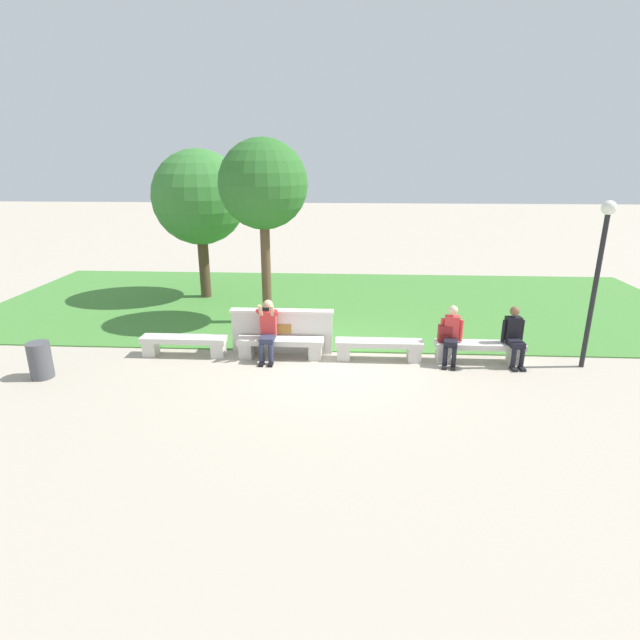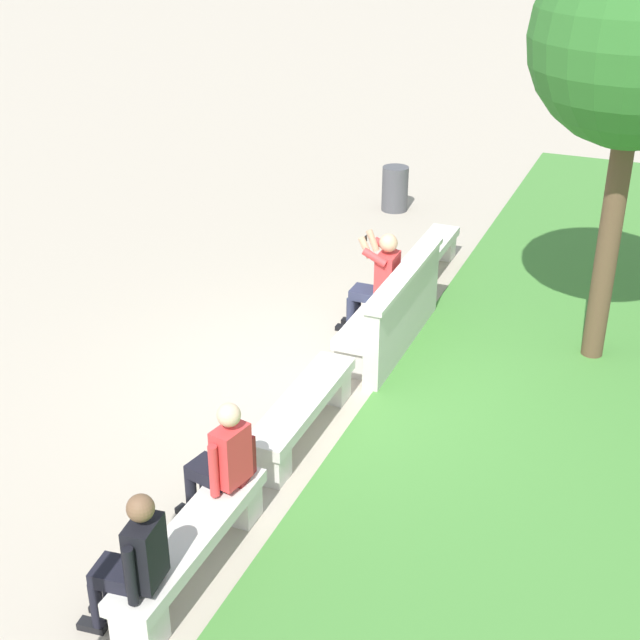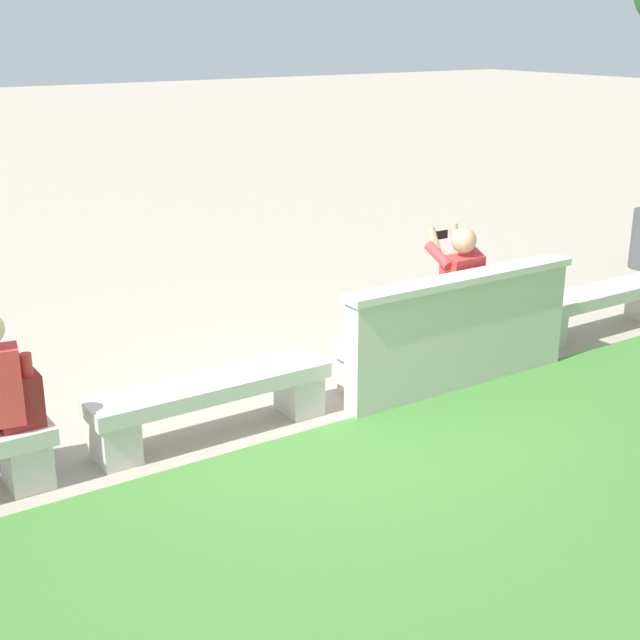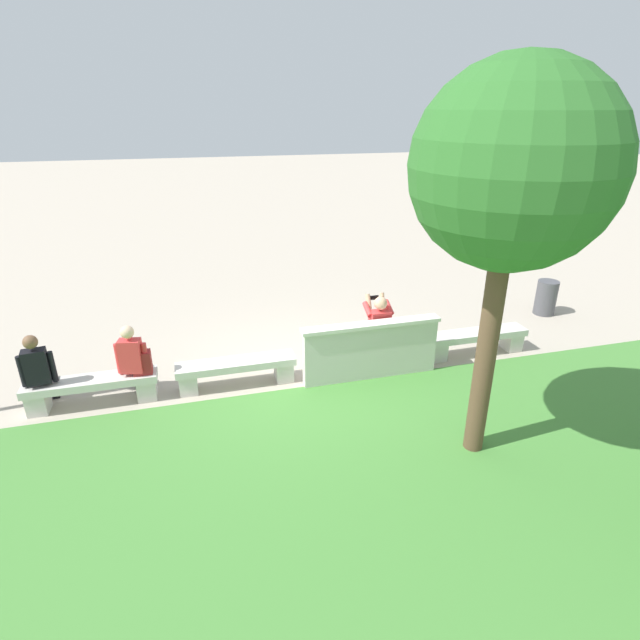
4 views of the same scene
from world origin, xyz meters
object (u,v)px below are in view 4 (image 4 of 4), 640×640
person_distant (134,358)px  person_companion (39,369)px  bench_main (476,339)px  backpack (142,363)px  bench_near (363,353)px  bench_mid (237,369)px  trash_bin (546,298)px  tree_behind_wall (513,170)px  person_photographer (377,327)px  bench_far (92,387)px

person_distant → person_companion: same height
bench_main → person_companion: bearing=-0.5°
backpack → person_distant: bearing=-36.2°
bench_near → person_companion: (5.02, -0.07, 0.37)m
bench_mid → trash_bin: bearing=-169.1°
bench_main → person_companion: (7.19, -0.07, 0.37)m
person_distant → tree_behind_wall: bearing=150.0°
bench_mid → backpack: (1.41, 0.02, 0.33)m
bench_mid → person_photographer: 2.47m
bench_near → bench_mid: size_ratio=1.00×
bench_far → person_companion: person_companion is taller
person_companion → backpack: size_ratio=2.94×
person_photographer → person_companion: bearing=0.1°
person_distant → person_companion: 1.32m
bench_far → trash_bin: bearing=-171.6°
person_distant → bench_mid: bearing=177.6°
person_companion → bench_mid: bearing=178.7°
person_photographer → backpack: bearing=1.5°
backpack → tree_behind_wall: size_ratio=0.09×
bench_mid → person_companion: person_companion is taller
bench_mid → person_companion: bearing=-1.3°
bench_far → backpack: 0.83m
bench_main → tree_behind_wall: bearing=58.7°
bench_main → trash_bin: 2.84m
person_distant → person_companion: (1.32, -0.00, 0.00)m
bench_mid → bench_main: bearing=180.0°
person_companion → backpack: person_companion is taller
bench_main → trash_bin: (-2.51, -1.33, 0.08)m
backpack → trash_bin: 8.38m
trash_bin → backpack: bearing=9.2°
bench_near → backpack: (3.58, 0.02, 0.33)m
person_distant → trash_bin: size_ratio=1.68×
bench_main → trash_bin: bearing=-152.2°
bench_near → bench_far: (4.35, 0.00, 0.00)m
bench_mid → person_distant: (1.53, -0.06, 0.37)m
bench_near → tree_behind_wall: bearing=105.4°
bench_far → tree_behind_wall: tree_behind_wall is taller
person_distant → tree_behind_wall: tree_behind_wall is taller
person_companion → person_distant: bearing=180.0°
tree_behind_wall → trash_bin: tree_behind_wall is taller
bench_far → person_photographer: person_photographer is taller
bench_mid → bench_far: (2.17, 0.00, 0.00)m
bench_far → person_distant: bearing=-174.3°
tree_behind_wall → bench_far: bearing=-26.1°
person_companion → bench_main: bearing=179.5°
bench_main → bench_mid: bearing=0.0°
person_distant → person_companion: size_ratio=1.00×
person_distant → person_photographer: bearing=-179.8°
bench_mid → person_distant: person_distant is taller
bench_near → person_companion: 5.04m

